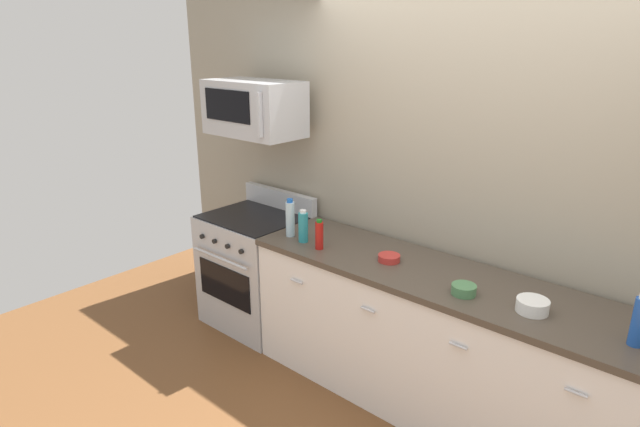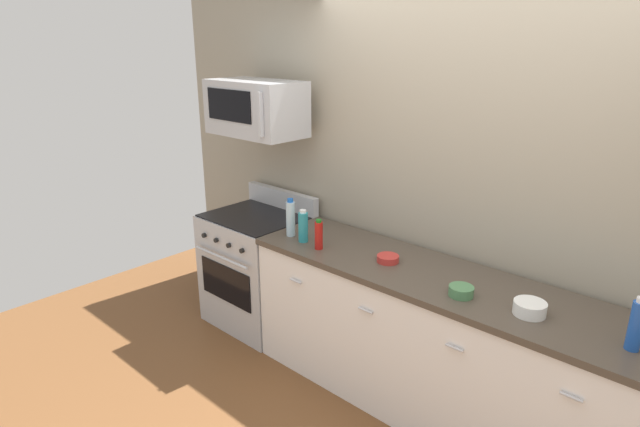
{
  "view_description": "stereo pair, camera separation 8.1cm",
  "coord_description": "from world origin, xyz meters",
  "px_view_note": "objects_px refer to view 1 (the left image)",
  "views": [
    {
      "loc": [
        1.31,
        -2.58,
        2.25
      ],
      "look_at": [
        -0.9,
        -0.05,
        1.12
      ],
      "focal_mm": 29.53,
      "sensor_mm": 36.0,
      "label": 1
    },
    {
      "loc": [
        1.37,
        -2.53,
        2.25
      ],
      "look_at": [
        -0.9,
        -0.05,
        1.12
      ],
      "focal_mm": 29.53,
      "sensor_mm": 36.0,
      "label": 2
    }
  ],
  "objects_px": {
    "bowl_red_small": "(389,258)",
    "bottle_soda_blue": "(639,321)",
    "bottle_water_clear": "(290,218)",
    "bottle_hot_sauce_red": "(319,235)",
    "range_oven": "(256,269)",
    "bowl_white_ceramic": "(533,305)",
    "bowl_green_glaze": "(464,289)",
    "bottle_dish_soap": "(303,227)",
    "microwave": "(254,108)"
  },
  "relations": [
    {
      "from": "bowl_red_small",
      "to": "bottle_soda_blue",
      "type": "bearing_deg",
      "value": -2.27
    },
    {
      "from": "bottle_water_clear",
      "to": "bowl_red_small",
      "type": "xyz_separation_m",
      "value": [
        0.77,
        0.09,
        -0.11
      ]
    },
    {
      "from": "bottle_soda_blue",
      "to": "bottle_hot_sauce_red",
      "type": "distance_m",
      "value": 1.83
    },
    {
      "from": "bottle_hot_sauce_red",
      "to": "range_oven",
      "type": "bearing_deg",
      "value": 168.69
    },
    {
      "from": "bottle_soda_blue",
      "to": "bottle_hot_sauce_red",
      "type": "height_order",
      "value": "bottle_soda_blue"
    },
    {
      "from": "bottle_hot_sauce_red",
      "to": "bowl_white_ceramic",
      "type": "bearing_deg",
      "value": 3.38
    },
    {
      "from": "range_oven",
      "to": "bowl_green_glaze",
      "type": "relative_size",
      "value": 7.98
    },
    {
      "from": "bottle_hot_sauce_red",
      "to": "bowl_white_ceramic",
      "type": "height_order",
      "value": "bottle_hot_sauce_red"
    },
    {
      "from": "bottle_hot_sauce_red",
      "to": "bowl_white_ceramic",
      "type": "xyz_separation_m",
      "value": [
        1.37,
        0.08,
        -0.06
      ]
    },
    {
      "from": "bottle_soda_blue",
      "to": "bottle_dish_soap",
      "type": "bearing_deg",
      "value": -178.43
    },
    {
      "from": "microwave",
      "to": "bowl_red_small",
      "type": "distance_m",
      "value": 1.52
    },
    {
      "from": "bowl_red_small",
      "to": "bowl_white_ceramic",
      "type": "height_order",
      "value": "bowl_white_ceramic"
    },
    {
      "from": "bottle_water_clear",
      "to": "bottle_hot_sauce_red",
      "type": "bearing_deg",
      "value": -8.64
    },
    {
      "from": "bottle_soda_blue",
      "to": "bowl_red_small",
      "type": "relative_size",
      "value": 1.86
    },
    {
      "from": "bottle_dish_soap",
      "to": "bottle_water_clear",
      "type": "height_order",
      "value": "bottle_water_clear"
    },
    {
      "from": "bottle_dish_soap",
      "to": "bowl_red_small",
      "type": "relative_size",
      "value": 1.64
    },
    {
      "from": "microwave",
      "to": "range_oven",
      "type": "bearing_deg",
      "value": -90.29
    },
    {
      "from": "bottle_soda_blue",
      "to": "bottle_dish_soap",
      "type": "height_order",
      "value": "bottle_soda_blue"
    },
    {
      "from": "range_oven",
      "to": "bowl_white_ceramic",
      "type": "height_order",
      "value": "range_oven"
    },
    {
      "from": "bottle_hot_sauce_red",
      "to": "bowl_red_small",
      "type": "relative_size",
      "value": 1.48
    },
    {
      "from": "bottle_soda_blue",
      "to": "bottle_hot_sauce_red",
      "type": "relative_size",
      "value": 1.26
    },
    {
      "from": "microwave",
      "to": "bottle_dish_soap",
      "type": "bearing_deg",
      "value": -15.63
    },
    {
      "from": "range_oven",
      "to": "bottle_water_clear",
      "type": "bearing_deg",
      "value": -12.9
    },
    {
      "from": "bottle_dish_soap",
      "to": "bottle_hot_sauce_red",
      "type": "bearing_deg",
      "value": -8.84
    },
    {
      "from": "range_oven",
      "to": "bottle_soda_blue",
      "type": "xyz_separation_m",
      "value": [
        2.65,
        -0.08,
        0.57
      ]
    },
    {
      "from": "range_oven",
      "to": "bowl_green_glaze",
      "type": "xyz_separation_m",
      "value": [
        1.84,
        -0.14,
        0.48
      ]
    },
    {
      "from": "bottle_water_clear",
      "to": "bowl_white_ceramic",
      "type": "relative_size",
      "value": 1.67
    },
    {
      "from": "bottle_hot_sauce_red",
      "to": "bowl_green_glaze",
      "type": "distance_m",
      "value": 1.02
    },
    {
      "from": "bowl_white_ceramic",
      "to": "bowl_green_glaze",
      "type": "relative_size",
      "value": 1.21
    },
    {
      "from": "bowl_red_small",
      "to": "bowl_white_ceramic",
      "type": "xyz_separation_m",
      "value": [
        0.91,
        -0.05,
        0.01
      ]
    },
    {
      "from": "microwave",
      "to": "bowl_red_small",
      "type": "relative_size",
      "value": 5.4
    },
    {
      "from": "bottle_soda_blue",
      "to": "range_oven",
      "type": "bearing_deg",
      "value": 178.19
    },
    {
      "from": "microwave",
      "to": "bowl_red_small",
      "type": "height_order",
      "value": "microwave"
    },
    {
      "from": "range_oven",
      "to": "bottle_soda_blue",
      "type": "height_order",
      "value": "bottle_soda_blue"
    },
    {
      "from": "bowl_white_ceramic",
      "to": "bowl_green_glaze",
      "type": "xyz_separation_m",
      "value": [
        -0.35,
        -0.05,
        -0.01
      ]
    },
    {
      "from": "range_oven",
      "to": "bowl_white_ceramic",
      "type": "distance_m",
      "value": 2.25
    },
    {
      "from": "range_oven",
      "to": "bottle_soda_blue",
      "type": "relative_size",
      "value": 4.17
    },
    {
      "from": "microwave",
      "to": "bowl_green_glaze",
      "type": "relative_size",
      "value": 5.56
    },
    {
      "from": "bottle_water_clear",
      "to": "bowl_green_glaze",
      "type": "bearing_deg",
      "value": -0.77
    },
    {
      "from": "range_oven",
      "to": "bowl_green_glaze",
      "type": "distance_m",
      "value": 1.91
    },
    {
      "from": "range_oven",
      "to": "bowl_red_small",
      "type": "bearing_deg",
      "value": -1.32
    },
    {
      "from": "bottle_dish_soap",
      "to": "range_oven",
      "type": "bearing_deg",
      "value": 168.06
    },
    {
      "from": "bottle_hot_sauce_red",
      "to": "bottle_dish_soap",
      "type": "bearing_deg",
      "value": 171.16
    },
    {
      "from": "bottle_dish_soap",
      "to": "bowl_red_small",
      "type": "height_order",
      "value": "bottle_dish_soap"
    },
    {
      "from": "bowl_white_ceramic",
      "to": "bowl_green_glaze",
      "type": "height_order",
      "value": "bowl_white_ceramic"
    },
    {
      "from": "range_oven",
      "to": "microwave",
      "type": "bearing_deg",
      "value": 89.71
    },
    {
      "from": "bottle_soda_blue",
      "to": "bottle_water_clear",
      "type": "height_order",
      "value": "bottle_water_clear"
    },
    {
      "from": "microwave",
      "to": "bowl_white_ceramic",
      "type": "xyz_separation_m",
      "value": [
        2.19,
        -0.13,
        -0.79
      ]
    },
    {
      "from": "bowl_red_small",
      "to": "bottle_water_clear",
      "type": "bearing_deg",
      "value": -173.49
    },
    {
      "from": "bowl_green_glaze",
      "to": "bottle_soda_blue",
      "type": "bearing_deg",
      "value": 3.6
    }
  ]
}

